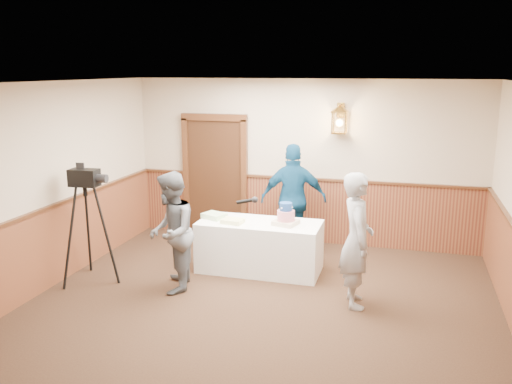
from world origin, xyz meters
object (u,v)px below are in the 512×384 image
Objects in this scene: sheet_cake_yellow at (233,221)px; assistant_p at (294,199)px; sheet_cake_green at (214,216)px; tv_camera_rig at (88,232)px; display_table at (260,246)px; tiered_cake at (286,216)px; interviewer at (171,232)px; baker at (357,240)px.

sheet_cake_yellow is 1.29m from assistant_p.
tv_camera_rig reaches higher than sheet_cake_green.
display_table is 4.63× the size of tiered_cake.
tv_camera_rig is (-2.20, -1.05, 0.35)m from display_table.
sheet_cake_yellow is 0.40m from sheet_cake_green.
sheet_cake_green is 1.38m from assistant_p.
sheet_cake_green reaches higher than sheet_cake_yellow.
assistant_p is 3.21m from tv_camera_rig.
sheet_cake_green is (-0.35, 0.18, 0.01)m from sheet_cake_yellow.
tiered_cake is 2.80m from tv_camera_rig.
sheet_cake_yellow is 0.17× the size of assistant_p.
tv_camera_rig is (-2.60, -1.03, -0.15)m from tiered_cake.
tv_camera_rig reaches higher than display_table.
interviewer is at bearing -123.62° from sheet_cake_yellow.
assistant_p is (0.31, 0.93, 0.53)m from display_table.
interviewer is at bearing -143.14° from tiered_cake.
sheet_cake_yellow is at bearing -169.97° from tiered_cake.
assistant_p is at bearing 95.15° from tiered_cake.
display_table is at bearing 23.40° from sheet_cake_yellow.
interviewer is (-0.95, -1.03, 0.44)m from display_table.
display_table is 1.11m from assistant_p.
tiered_cake is 1.12m from sheet_cake_green.
baker is 3.70m from tv_camera_rig.
tv_camera_rig is (-1.48, -1.08, -0.06)m from sheet_cake_green.
tiered_cake is 0.22× the size of assistant_p.
assistant_p reaches higher than sheet_cake_yellow.
display_table is 0.64m from tiered_cake.
interviewer reaches higher than tv_camera_rig.
interviewer is (-0.58, -0.87, 0.04)m from sheet_cake_yellow.
baker is (1.09, -0.81, -0.01)m from tiered_cake.
tiered_cake is 0.96m from assistant_p.
sheet_cake_green is 0.20× the size of interviewer.
baker is (2.44, 0.20, 0.04)m from interviewer.
display_table is at bearing 176.67° from tiered_cake.
sheet_cake_green is at bearing 178.24° from display_table.
sheet_cake_yellow is at bearing 22.65° from tv_camera_rig.
display_table is at bearing 22.23° from tv_camera_rig.
baker reaches higher than sheet_cake_green.
display_table is at bearing 46.62° from baker.
assistant_p reaches higher than tv_camera_rig.
baker reaches higher than tv_camera_rig.
display_table is 1.00× the size of assistant_p.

